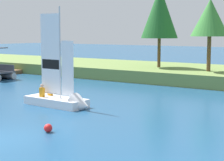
# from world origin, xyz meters

# --- Properties ---
(shore_bank) EXTENTS (80.00, 10.43, 1.06)m
(shore_bank) POSITION_xyz_m (0.00, 23.18, 0.53)
(shore_bank) COLOR olive
(shore_bank) RESTS_ON ground
(shoreline_tree_left) EXTENTS (3.40, 3.40, 7.46)m
(shoreline_tree_left) POSITION_xyz_m (-3.97, 22.19, 6.13)
(shoreline_tree_left) COLOR brown
(shoreline_tree_left) RESTS_ON shore_bank
(shoreline_tree_midleft) EXTENTS (3.13, 3.13, 6.00)m
(shoreline_tree_midleft) POSITION_xyz_m (1.19, 21.21, 5.49)
(shoreline_tree_midleft) COLOR brown
(shoreline_tree_midleft) RESTS_ON shore_bank
(wooden_dock) EXTENTS (1.45, 5.67, 0.40)m
(wooden_dock) POSITION_xyz_m (-18.52, 15.63, 0.20)
(wooden_dock) COLOR brown
(wooden_dock) RESTS_ON ground
(sailboat) EXTENTS (4.57, 1.64, 6.23)m
(sailboat) POSITION_xyz_m (-2.12, 6.81, 0.44)
(sailboat) COLOR white
(sailboat) RESTS_ON ground
(channel_buoy) EXTENTS (0.37, 0.37, 0.37)m
(channel_buoy) POSITION_xyz_m (1.09, 2.09, 0.19)
(channel_buoy) COLOR red
(channel_buoy) RESTS_ON ground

